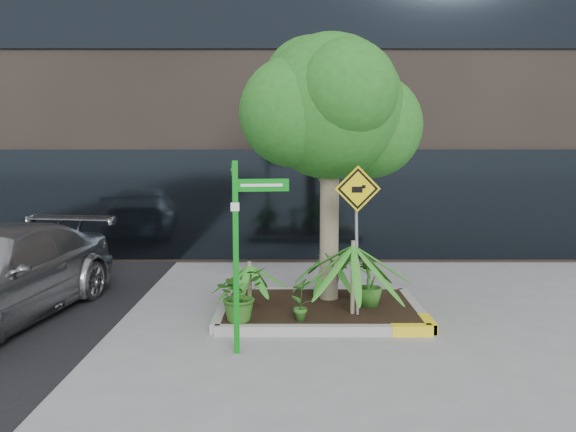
{
  "coord_description": "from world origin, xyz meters",
  "views": [
    {
      "loc": [
        -0.33,
        -8.76,
        2.74
      ],
      "look_at": [
        -0.32,
        0.2,
        1.65
      ],
      "focal_mm": 35.0,
      "sensor_mm": 36.0,
      "label": 1
    }
  ],
  "objects": [
    {
      "name": "ground",
      "position": [
        0.0,
        0.0,
        0.0
      ],
      "size": [
        80.0,
        80.0,
        0.0
      ],
      "primitive_type": "plane",
      "color": "gray",
      "rests_on": "ground"
    },
    {
      "name": "planter",
      "position": [
        0.23,
        0.27,
        0.1
      ],
      "size": [
        3.35,
        2.36,
        0.15
      ],
      "color": "#9E9E99",
      "rests_on": "ground"
    },
    {
      "name": "cattle_sign",
      "position": [
        0.75,
        -0.16,
        1.72
      ],
      "size": [
        0.71,
        0.33,
        2.32
      ],
      "rotation": [
        0.0,
        0.0,
        0.08
      ],
      "color": "slate",
      "rests_on": "ground"
    },
    {
      "name": "shrub_c",
      "position": [
        -0.13,
        -0.55,
        0.49
      ],
      "size": [
        0.5,
        0.5,
        0.67
      ],
      "primitive_type": "imported",
      "rotation": [
        0.0,
        0.0,
        3.83
      ],
      "color": "#2B601D",
      "rests_on": "planter"
    },
    {
      "name": "shrub_b",
      "position": [
        1.02,
        0.25,
        0.53
      ],
      "size": [
        0.6,
        0.6,
        0.76
      ],
      "primitive_type": "imported",
      "rotation": [
        0.0,
        0.0,
        2.42
      ],
      "color": "#2C661E",
      "rests_on": "planter"
    },
    {
      "name": "tree",
      "position": [
        0.38,
        0.73,
        3.41
      ],
      "size": [
        3.11,
        2.76,
        4.67
      ],
      "color": "gray",
      "rests_on": "ground"
    },
    {
      "name": "palm_back",
      "position": [
        0.41,
        0.93,
        0.91
      ],
      "size": [
        0.91,
        0.91,
        1.01
      ],
      "color": "gray",
      "rests_on": "ground"
    },
    {
      "name": "street_sign_post",
      "position": [
        -0.97,
        -1.44,
        1.59
      ],
      "size": [
        0.82,
        0.75,
        2.58
      ],
      "rotation": [
        0.0,
        0.0,
        0.16
      ],
      "color": "#0B8216",
      "rests_on": "ground"
    },
    {
      "name": "shrub_a",
      "position": [
        -1.05,
        -0.55,
        0.56
      ],
      "size": [
        1.03,
        1.03,
        0.81
      ],
      "primitive_type": "imported",
      "rotation": [
        0.0,
        0.0,
        0.85
      ],
      "color": "#2A5C1A",
      "rests_on": "planter"
    },
    {
      "name": "shrub_d",
      "position": [
        0.39,
        0.72,
        0.56
      ],
      "size": [
        0.5,
        0.5,
        0.82
      ],
      "primitive_type": "imported",
      "rotation": [
        0.0,
        0.0,
        4.84
      ],
      "color": "#23621C",
      "rests_on": "planter"
    },
    {
      "name": "palm_left",
      "position": [
        -0.94,
        0.12,
        0.86
      ],
      "size": [
        0.86,
        0.86,
        0.95
      ],
      "color": "gray",
      "rests_on": "ground"
    },
    {
      "name": "palm_front",
      "position": [
        0.69,
        -0.19,
        1.23
      ],
      "size": [
        1.3,
        1.3,
        1.45
      ],
      "color": "gray",
      "rests_on": "ground"
    }
  ]
}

